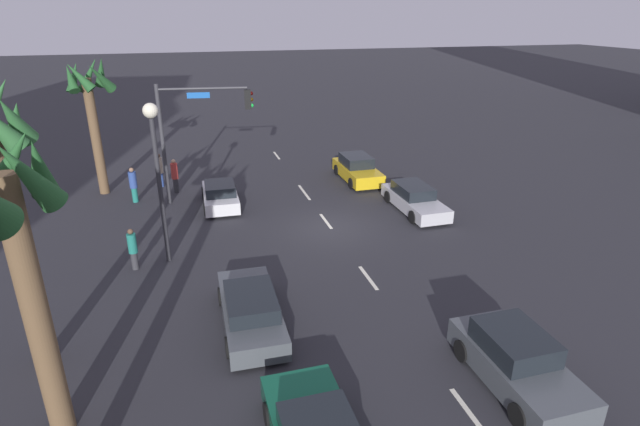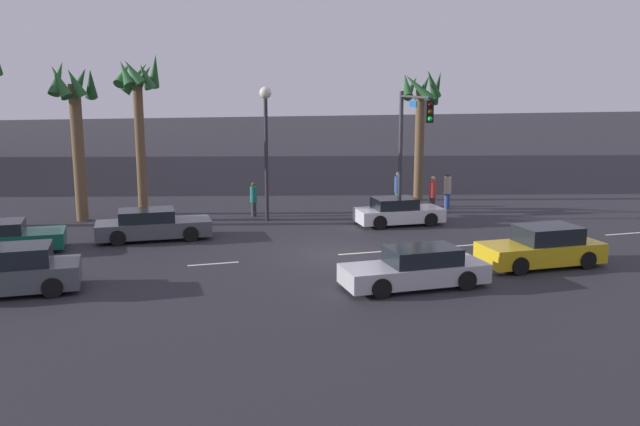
# 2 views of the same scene
# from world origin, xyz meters

# --- Properties ---
(ground_plane) EXTENTS (220.00, 220.00, 0.00)m
(ground_plane) POSITION_xyz_m (0.00, 0.00, 0.00)
(ground_plane) COLOR #28282D
(lane_stripe_1) EXTENTS (2.44, 0.14, 0.01)m
(lane_stripe_1) POSITION_xyz_m (-12.41, 0.00, 0.01)
(lane_stripe_1) COLOR silver
(lane_stripe_1) RESTS_ON ground_plane
(lane_stripe_2) EXTENTS (1.86, 0.14, 0.01)m
(lane_stripe_2) POSITION_xyz_m (-4.92, 0.00, 0.01)
(lane_stripe_2) COLOR silver
(lane_stripe_2) RESTS_ON ground_plane
(lane_stripe_3) EXTENTS (1.87, 0.14, 0.01)m
(lane_stripe_3) POSITION_xyz_m (0.79, 0.00, 0.01)
(lane_stripe_3) COLOR silver
(lane_stripe_3) RESTS_ON ground_plane
(lane_stripe_4) EXTENTS (2.51, 0.14, 0.01)m
(lane_stripe_4) POSITION_xyz_m (5.08, 0.00, 0.01)
(lane_stripe_4) COLOR silver
(lane_stripe_4) RESTS_ON ground_plane
(lane_stripe_5) EXTENTS (1.98, 0.14, 0.01)m
(lane_stripe_5) POSITION_xyz_m (13.01, 0.00, 0.01)
(lane_stripe_5) COLOR silver
(lane_stripe_5) RESTS_ON ground_plane
(car_0) EXTENTS (4.03, 1.88, 1.26)m
(car_0) POSITION_xyz_m (4.26, 4.64, 0.59)
(car_0) COLOR silver
(car_0) RESTS_ON ground_plane
(car_1) EXTENTS (4.40, 1.88, 1.45)m
(car_1) POSITION_xyz_m (6.38, -3.56, 0.66)
(car_1) COLOR gold
(car_1) RESTS_ON ground_plane
(car_2) EXTENTS (4.20, 1.92, 1.50)m
(car_2) POSITION_xyz_m (-11.40, -1.73, 0.68)
(car_2) COLOR #474C51
(car_2) RESTS_ON ground_plane
(car_3) EXTENTS (4.72, 1.91, 1.28)m
(car_3) POSITION_xyz_m (-6.83, 4.71, 0.60)
(car_3) COLOR #474C51
(car_3) RESTS_ON ground_plane
(car_4) EXTENTS (4.70, 1.82, 1.30)m
(car_4) POSITION_xyz_m (0.97, -4.67, 0.60)
(car_4) COLOR #B7B7BC
(car_4) RESTS_ON ground_plane
(traffic_signal) EXTENTS (0.83, 4.68, 6.09)m
(traffic_signal) POSITION_xyz_m (5.20, 5.64, 4.13)
(traffic_signal) COLOR #38383D
(traffic_signal) RESTS_ON ground_plane
(streetlamp) EXTENTS (0.56, 0.56, 6.31)m
(streetlamp) POSITION_xyz_m (-1.38, 7.25, 4.41)
(streetlamp) COLOR #2D2D33
(streetlamp) RESTS_ON ground_plane
(pedestrian_0) EXTENTS (0.51, 0.51, 1.89)m
(pedestrian_0) POSITION_xyz_m (7.04, 6.82, 1.00)
(pedestrian_0) COLOR #333338
(pedestrian_0) RESTS_ON ground_plane
(pedestrian_1) EXTENTS (0.46, 0.46, 1.87)m
(pedestrian_1) POSITION_xyz_m (6.04, 8.92, 0.98)
(pedestrian_1) COLOR #1E7266
(pedestrian_1) RESTS_ON ground_plane
(pedestrian_2) EXTENTS (0.48, 0.48, 1.70)m
(pedestrian_2) POSITION_xyz_m (-1.79, 8.50, 0.90)
(pedestrian_2) COLOR #333338
(pedestrian_2) RESTS_ON ground_plane
(pedestrian_3) EXTENTS (0.44, 0.44, 1.94)m
(pedestrian_3) POSITION_xyz_m (8.28, 7.63, 1.02)
(pedestrian_3) COLOR #2D478C
(pedestrian_3) RESTS_ON ground_plane
(palm_tree_0) EXTENTS (2.64, 2.66, 7.29)m
(palm_tree_0) POSITION_xyz_m (8.02, 10.61, 5.20)
(palm_tree_0) COLOR brown
(palm_tree_0) RESTS_ON ground_plane
(palm_tree_3) EXTENTS (2.34, 2.42, 7.59)m
(palm_tree_3) POSITION_xyz_m (-9.89, 9.70, 5.02)
(palm_tree_3) COLOR brown
(palm_tree_3) RESTS_ON ground_plane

